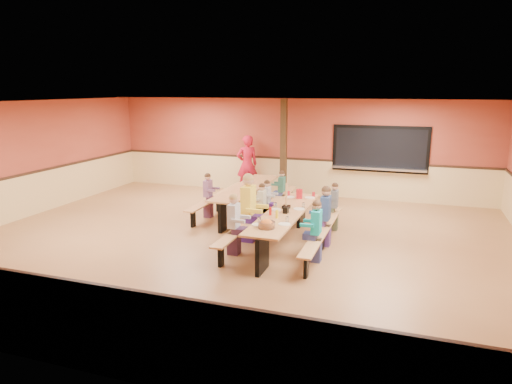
% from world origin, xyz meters
% --- Properties ---
extents(ground, '(12.00, 12.00, 0.00)m').
position_xyz_m(ground, '(0.00, 0.00, 0.00)').
color(ground, brown).
rests_on(ground, ground).
extents(room_envelope, '(12.04, 10.04, 3.02)m').
position_xyz_m(room_envelope, '(0.00, 0.00, 0.69)').
color(room_envelope, '#9B3F2D').
rests_on(room_envelope, ground).
extents(kitchen_pass_through, '(2.78, 0.28, 1.38)m').
position_xyz_m(kitchen_pass_through, '(2.60, 4.96, 1.49)').
color(kitchen_pass_through, black).
rests_on(kitchen_pass_through, ground).
extents(structural_post, '(0.18, 0.18, 3.00)m').
position_xyz_m(structural_post, '(-0.20, 4.40, 1.50)').
color(structural_post, '#302010').
rests_on(structural_post, ground).
extents(cafeteria_table_main, '(1.91, 3.70, 0.74)m').
position_xyz_m(cafeteria_table_main, '(1.01, 0.14, 0.53)').
color(cafeteria_table_main, '#BE824B').
rests_on(cafeteria_table_main, ground).
extents(cafeteria_table_second, '(1.91, 3.70, 0.74)m').
position_xyz_m(cafeteria_table_second, '(-0.62, 2.25, 0.53)').
color(cafeteria_table_second, '#BE824B').
rests_on(cafeteria_table_second, ground).
extents(seated_child_white_left, '(0.39, 0.32, 1.24)m').
position_xyz_m(seated_child_white_left, '(0.19, -0.73, 0.62)').
color(seated_child_white_left, silver).
rests_on(seated_child_white_left, ground).
extents(seated_adult_yellow, '(0.51, 0.41, 1.49)m').
position_xyz_m(seated_adult_yellow, '(0.19, 0.14, 0.74)').
color(seated_adult_yellow, yellow).
rests_on(seated_adult_yellow, ground).
extents(seated_child_grey_left, '(0.32, 0.26, 1.10)m').
position_xyz_m(seated_child_grey_left, '(0.19, 1.49, 0.55)').
color(seated_child_grey_left, '#B5B5B5').
rests_on(seated_child_grey_left, ground).
extents(seated_child_teal_right, '(0.37, 0.30, 1.21)m').
position_xyz_m(seated_child_teal_right, '(1.84, -0.58, 0.60)').
color(seated_child_teal_right, '#12A2A7').
rests_on(seated_child_teal_right, ground).
extents(seated_child_navy_right, '(0.41, 0.33, 1.29)m').
position_xyz_m(seated_child_navy_right, '(1.84, 0.38, 0.64)').
color(seated_child_navy_right, navy).
rests_on(seated_child_navy_right, ground).
extents(seated_child_char_right, '(0.33, 0.27, 1.13)m').
position_xyz_m(seated_child_char_right, '(1.84, 1.56, 0.56)').
color(seated_child_char_right, '#4D5257').
rests_on(seated_child_char_right, ground).
extents(seated_child_purple_sec, '(0.34, 0.28, 1.16)m').
position_xyz_m(seated_child_purple_sec, '(-1.45, 1.59, 0.58)').
color(seated_child_purple_sec, '#794D73').
rests_on(seated_child_purple_sec, ground).
extents(seated_child_green_sec, '(0.32, 0.27, 1.12)m').
position_xyz_m(seated_child_green_sec, '(0.20, 2.79, 0.56)').
color(seated_child_green_sec, '#2C6453').
rests_on(seated_child_green_sec, ground).
extents(seated_child_tan_sec, '(0.32, 0.26, 1.11)m').
position_xyz_m(seated_child_tan_sec, '(0.20, 1.05, 0.55)').
color(seated_child_tan_sec, beige).
rests_on(seated_child_tan_sec, ground).
extents(standing_woman, '(0.82, 0.75, 1.87)m').
position_xyz_m(standing_woman, '(-1.44, 4.55, 0.94)').
color(standing_woman, red).
rests_on(standing_woman, ground).
extents(punch_pitcher, '(0.16, 0.16, 0.22)m').
position_xyz_m(punch_pitcher, '(1.02, 1.42, 0.85)').
color(punch_pitcher, red).
rests_on(punch_pitcher, cafeteria_table_main).
extents(chip_bowl, '(0.32, 0.32, 0.15)m').
position_xyz_m(chip_bowl, '(0.99, -1.09, 0.81)').
color(chip_bowl, orange).
rests_on(chip_bowl, cafeteria_table_main).
extents(napkin_dispenser, '(0.10, 0.14, 0.13)m').
position_xyz_m(napkin_dispenser, '(1.06, 0.05, 0.80)').
color(napkin_dispenser, black).
rests_on(napkin_dispenser, cafeteria_table_main).
extents(condiment_mustard, '(0.06, 0.06, 0.17)m').
position_xyz_m(condiment_mustard, '(0.99, -0.38, 0.82)').
color(condiment_mustard, yellow).
rests_on(condiment_mustard, cafeteria_table_main).
extents(condiment_ketchup, '(0.06, 0.06, 0.17)m').
position_xyz_m(condiment_ketchup, '(0.80, -0.21, 0.82)').
color(condiment_ketchup, '#B2140F').
rests_on(condiment_ketchup, cafeteria_table_main).
extents(table_paddle, '(0.16, 0.16, 0.56)m').
position_xyz_m(table_paddle, '(0.96, 0.44, 0.88)').
color(table_paddle, black).
rests_on(table_paddle, cafeteria_table_main).
extents(place_settings, '(0.65, 3.30, 0.11)m').
position_xyz_m(place_settings, '(1.01, 0.14, 0.80)').
color(place_settings, beige).
rests_on(place_settings, cafeteria_table_main).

